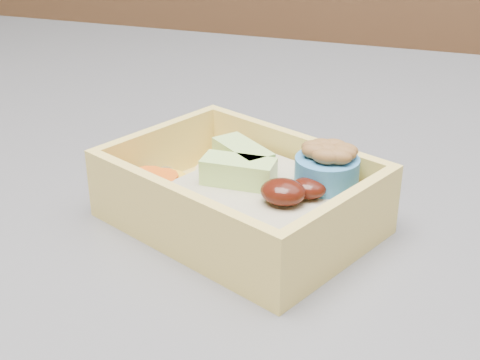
% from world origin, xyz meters
% --- Properties ---
extents(bento_box, '(0.19, 0.17, 0.06)m').
position_xyz_m(bento_box, '(-0.03, -0.14, 0.94)').
color(bento_box, '#EFCE62').
rests_on(bento_box, island).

